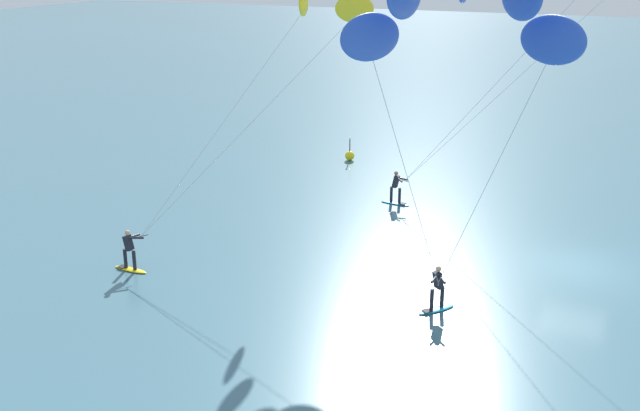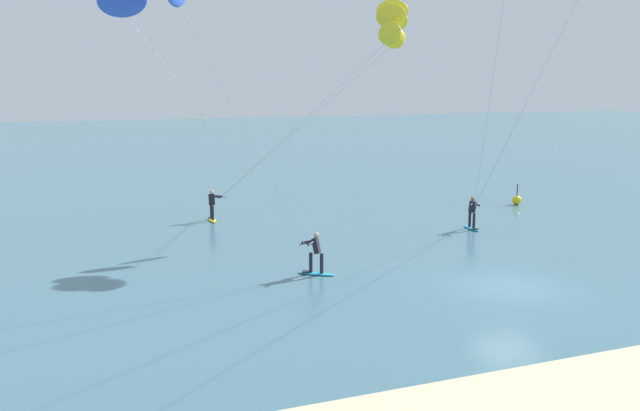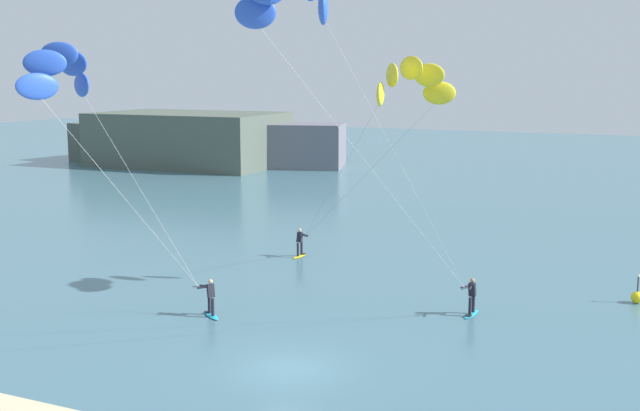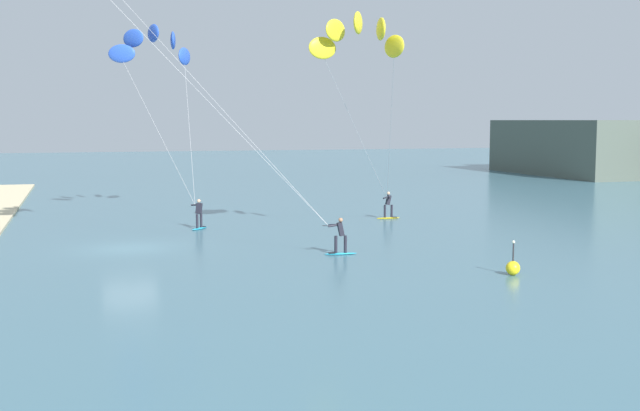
{
  "view_description": "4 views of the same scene",
  "coord_description": "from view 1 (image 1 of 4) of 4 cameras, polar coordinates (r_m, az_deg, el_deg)",
  "views": [
    {
      "loc": [
        -29.29,
        -1.66,
        12.01
      ],
      "look_at": [
        -4.84,
        9.05,
        2.85
      ],
      "focal_mm": 42.51,
      "sensor_mm": 36.0,
      "label": 1
    },
    {
      "loc": [
        -15.21,
        -19.92,
        7.41
      ],
      "look_at": [
        -4.5,
        7.39,
        2.1
      ],
      "focal_mm": 38.52,
      "sensor_mm": 36.0,
      "label": 2
    },
    {
      "loc": [
        12.38,
        -24.39,
        10.61
      ],
      "look_at": [
        -3.17,
        9.64,
        4.3
      ],
      "focal_mm": 44.43,
      "sensor_mm": 36.0,
      "label": 3
    },
    {
      "loc": [
        38.78,
        -2.05,
        6.07
      ],
      "look_at": [
        -0.52,
        9.59,
        1.71
      ],
      "focal_mm": 45.23,
      "sensor_mm": 36.0,
      "label": 4
    }
  ],
  "objects": [
    {
      "name": "ground_plane",
      "position": [
        31.7,
        18.89,
        -4.4
      ],
      "size": [
        240.0,
        240.0,
        0.0
      ],
      "primitive_type": "plane",
      "color": "#426B7A"
    },
    {
      "name": "kitesurfer_mid_water",
      "position": [
        17.91,
        10.52,
        13.09
      ],
      "size": [
        8.35,
        5.3,
        11.91
      ],
      "color": "#23ADD1",
      "rests_on": "ground"
    },
    {
      "name": "marker_buoy",
      "position": [
        44.84,
        2.25,
        3.79
      ],
      "size": [
        0.56,
        0.56,
        1.38
      ],
      "color": "yellow",
      "rests_on": "ground"
    },
    {
      "name": "kitesurfer_far_out",
      "position": [
        32.51,
        -0.04,
        15.0
      ],
      "size": [
        10.11,
        7.98,
        11.36
      ],
      "color": "yellow",
      "rests_on": "ground"
    }
  ]
}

